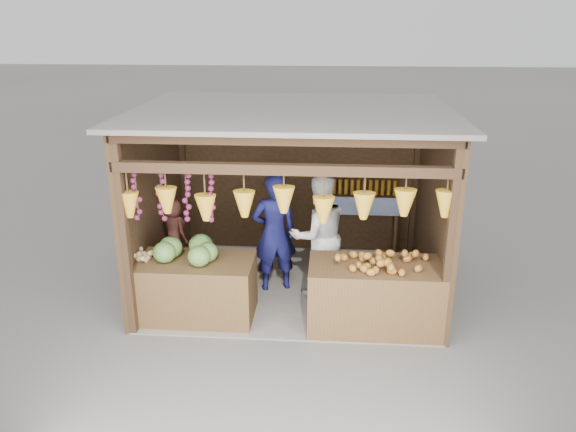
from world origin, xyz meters
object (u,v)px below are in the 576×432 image
object	(u,v)px
counter_left	(197,289)
man_standing	(274,233)
counter_right	(376,297)
vendor_seated	(174,230)
woman_standing	(319,235)

from	to	relation	value
counter_left	man_standing	bearing A→B (deg)	42.64
counter_left	man_standing	size ratio (longest dim) A/B	0.85
counter_right	vendor_seated	xyz separation A→B (m)	(-2.97, 1.28, 0.33)
counter_right	man_standing	size ratio (longest dim) A/B	0.98
vendor_seated	counter_right	bearing A→B (deg)	-165.75
counter_left	vendor_seated	size ratio (longest dim) A/B	1.53
counter_left	vendor_seated	bearing A→B (deg)	117.12
woman_standing	vendor_seated	world-z (taller)	woman_standing
counter_left	counter_right	world-z (taller)	counter_right
woman_standing	counter_right	bearing A→B (deg)	107.28
vendor_seated	man_standing	bearing A→B (deg)	-152.95
man_standing	counter_right	bearing A→B (deg)	127.22
counter_left	man_standing	xyz separation A→B (m)	(0.96, 0.88, 0.48)
woman_standing	vendor_seated	size ratio (longest dim) A/B	1.81
counter_left	counter_right	xyz separation A→B (m)	(2.37, -0.11, 0.03)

